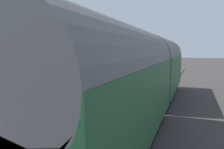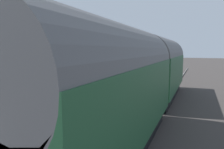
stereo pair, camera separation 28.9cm
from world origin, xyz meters
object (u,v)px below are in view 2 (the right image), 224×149
(station_building, at_px, (35,67))
(planter_corner_building, at_px, (96,73))
(lamp_post_platform, at_px, (115,49))
(planter_under_sign, at_px, (83,76))
(tree_mid_background, at_px, (85,41))
(tree_behind_building, at_px, (28,35))
(planter_bench_right, at_px, (110,68))
(bench_platform_end, at_px, (135,68))
(bench_mid_platform, at_px, (121,72))
(station_sign_board, at_px, (139,65))
(planter_bench_left, at_px, (118,67))
(bench_near_building, at_px, (140,67))
(planter_edge_far, at_px, (110,77))
(bench_by_lamp, at_px, (132,70))
(train, at_px, (143,73))
(planter_by_door, at_px, (106,84))

(station_building, bearing_deg, planter_corner_building, 4.89)
(lamp_post_platform, bearing_deg, planter_under_sign, 83.83)
(planter_under_sign, height_order, tree_mid_background, tree_mid_background)
(lamp_post_platform, relative_size, tree_behind_building, 0.54)
(planter_bench_right, height_order, tree_behind_building, tree_behind_building)
(bench_platform_end, xyz_separation_m, planter_under_sign, (-8.32, 1.86, -0.07))
(lamp_post_platform, bearing_deg, planter_bench_right, 26.05)
(bench_mid_platform, bearing_deg, station_sign_board, -75.19)
(planter_under_sign, xyz_separation_m, planter_bench_left, (9.76, 0.89, 0.02))
(planter_bench_right, bearing_deg, tree_mid_background, 49.81)
(station_building, relative_size, bench_mid_platform, 4.67)
(bench_mid_platform, relative_size, planter_bench_left, 1.72)
(planter_bench_left, distance_m, station_sign_board, 7.00)
(station_building, bearing_deg, planter_bench_right, 5.09)
(planter_corner_building, xyz_separation_m, planter_bench_left, (6.57, 0.35, 0.12))
(planter_bench_left, bearing_deg, bench_platform_end, -117.70)
(planter_under_sign, height_order, station_sign_board, station_sign_board)
(lamp_post_platform, bearing_deg, bench_platform_end, 6.70)
(bench_near_building, relative_size, bench_mid_platform, 0.99)
(bench_platform_end, relative_size, station_sign_board, 0.90)
(planter_edge_far, bearing_deg, planter_bench_right, 23.96)
(bench_by_lamp, height_order, planter_edge_far, bench_by_lamp)
(station_building, distance_m, planter_bench_left, 15.32)
(planter_edge_far, xyz_separation_m, lamp_post_platform, (-0.42, -0.54, 2.18))
(planter_under_sign, bearing_deg, train, -122.45)
(tree_mid_background, bearing_deg, station_sign_board, -128.79)
(tree_mid_background, bearing_deg, planter_bench_right, -130.19)
(lamp_post_platform, bearing_deg, tree_mid_background, 37.83)
(bench_mid_platform, height_order, tree_mid_background, tree_mid_background)
(tree_mid_background, bearing_deg, lamp_post_platform, -142.17)
(bench_platform_end, distance_m, planter_edge_far, 8.22)
(bench_mid_platform, distance_m, planter_edge_far, 3.80)
(planter_by_door, relative_size, tree_mid_background, 0.11)
(station_building, bearing_deg, planter_edge_far, -20.97)
(planter_under_sign, xyz_separation_m, planter_edge_far, (0.11, -2.34, 0.03))
(train, height_order, bench_mid_platform, train)
(train, bearing_deg, planter_corner_building, 42.95)
(bench_by_lamp, xyz_separation_m, planter_by_door, (-8.63, -1.04, -0.11))
(planter_bench_left, bearing_deg, bench_by_lamp, -139.07)
(planter_edge_far, height_order, tree_behind_building, tree_behind_building)
(bench_by_lamp, distance_m, tree_behind_building, 12.83)
(train, height_order, tree_mid_background, tree_mid_background)
(bench_by_lamp, height_order, station_sign_board, station_sign_board)
(bench_mid_platform, xyz_separation_m, tree_mid_background, (9.20, 9.37, 3.37))
(planter_bench_right, bearing_deg, station_sign_board, -126.57)
(bench_mid_platform, xyz_separation_m, tree_behind_building, (0.29, 11.83, 3.78))
(bench_near_building, relative_size, planter_bench_right, 1.67)
(station_sign_board, bearing_deg, planter_under_sign, 141.51)
(planter_under_sign, bearing_deg, station_sign_board, -38.49)
(lamp_post_platform, bearing_deg, bench_near_building, 4.89)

